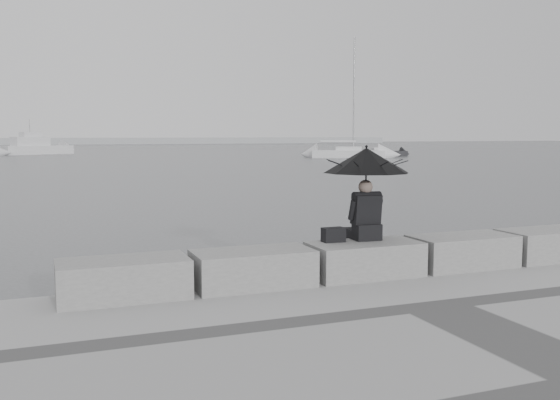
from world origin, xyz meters
name	(u,v)px	position (x,y,z in m)	size (l,w,h in m)	color
ground	(350,303)	(0.00, 0.00, 0.00)	(360.00, 360.00, 0.00)	#424447
stone_block_far_left	(123,279)	(-3.40, -0.45, 0.75)	(1.60, 0.80, 0.50)	slate
stone_block_left	(253,269)	(-1.70, -0.45, 0.75)	(1.60, 0.80, 0.50)	slate
stone_block_centre	(365,260)	(0.00, -0.45, 0.75)	(1.60, 0.80, 0.50)	slate
stone_block_right	(462,252)	(1.70, -0.45, 0.75)	(1.60, 0.80, 0.50)	slate
stone_block_far_right	(548,244)	(3.40, -0.45, 0.75)	(1.60, 0.80, 0.50)	slate
seated_person	(366,170)	(0.12, -0.25, 2.02)	(1.26, 1.26, 1.39)	black
bag	(333,235)	(-0.40, -0.24, 1.10)	(0.32, 0.18, 0.21)	black
distant_landmass	(21,141)	(-8.14, 154.51, 0.90)	(180.00, 8.00, 2.80)	#96999B
sailboat_right	(349,153)	(27.02, 52.12, 0.52)	(7.89, 5.95, 12.90)	silver
motor_cruiser	(37,147)	(-4.49, 76.66, 0.89)	(8.92, 6.21, 4.50)	silver
small_motorboat	(385,153)	(33.29, 55.12, 0.32)	(5.24, 2.53, 1.10)	black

